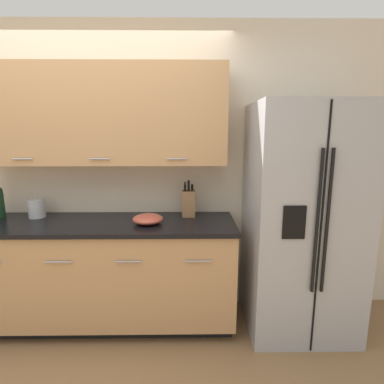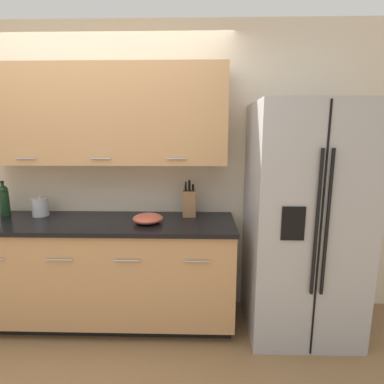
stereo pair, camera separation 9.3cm
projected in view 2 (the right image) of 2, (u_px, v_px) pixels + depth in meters
The scene contains 8 objects.
ground_plane at pixel (57, 381), 2.02m from camera, with size 14.00×14.00×0.00m, color olive.
wall_back at pixel (99, 156), 2.71m from camera, with size 10.00×0.39×2.60m.
counter_unit at pixel (108, 271), 2.61m from camera, with size 2.19×0.64×0.92m.
refrigerator at pixel (303, 222), 2.43m from camera, with size 0.86×0.75×1.88m.
knife_block at pixel (189, 203), 2.64m from camera, with size 0.11×0.11×0.32m.
wine_bottle at pixel (4, 200), 2.66m from camera, with size 0.08×0.08×0.31m.
steel_canister at pixel (40, 207), 2.66m from camera, with size 0.14×0.14×0.18m.
mixing_bowl at pixel (148, 219), 2.45m from camera, with size 0.25×0.25×0.08m.
Camera 2 is at (0.96, -1.72, 1.64)m, focal length 28.00 mm.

